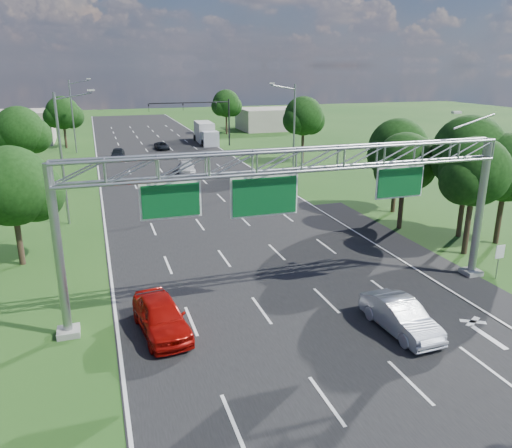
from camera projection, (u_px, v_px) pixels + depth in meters
name	position (u px, v px, depth m)	size (l,w,h in m)	color
ground	(212.00, 211.00, 42.52)	(220.00, 220.00, 0.00)	#1C4615
road	(212.00, 211.00, 42.52)	(18.00, 180.00, 0.02)	black
road_flare	(431.00, 265.00, 31.04)	(3.00, 30.00, 0.02)	black
sign_gantry	(300.00, 172.00, 24.22)	(23.50, 1.00, 9.56)	gray
regulatory_sign	(500.00, 255.00, 28.49)	(0.60, 0.08, 2.10)	gray
traffic_signal	(206.00, 112.00, 74.87)	(12.21, 0.24, 7.00)	black
streetlight_l_near	(64.00, 153.00, 37.49)	(2.97, 0.22, 10.16)	gray
streetlight_l_far	(74.00, 113.00, 69.20)	(2.97, 0.22, 10.16)	gray
streetlight_r_mid	(292.00, 127.00, 53.23)	(2.97, 0.22, 10.16)	gray
tree_cluster_right	(448.00, 162.00, 35.48)	(9.91, 14.60, 8.68)	#2D2116
tree_verge_la	(13.00, 190.00, 29.75)	(5.76, 4.80, 7.40)	#2D2116
tree_verge_lb	(21.00, 133.00, 49.80)	(5.76, 4.80, 8.06)	#2D2116
tree_verge_lc	(63.00, 114.00, 73.47)	(5.76, 4.80, 7.62)	#2D2116
tree_verge_rd	(304.00, 118.00, 61.90)	(5.76, 4.80, 8.28)	#2D2116
tree_verge_re	(227.00, 105.00, 88.62)	(5.76, 4.80, 7.84)	#2D2116
building_left	(6.00, 127.00, 78.75)	(14.00, 10.00, 5.00)	#A59D8A
building_right	(271.00, 119.00, 96.11)	(12.00, 9.00, 4.00)	#A59D8A
red_coupe	(161.00, 316.00, 22.92)	(1.98, 4.92, 1.68)	#A50C07
silver_sedan	(401.00, 316.00, 23.07)	(1.61, 4.62, 1.52)	silver
car_queue_a	(186.00, 167.00, 57.34)	(1.85, 4.54, 1.32)	silver
car_queue_b	(162.00, 146.00, 73.51)	(1.77, 3.84, 1.07)	black
car_queue_c	(118.00, 154.00, 65.97)	(1.68, 4.17, 1.42)	black
box_truck	(205.00, 133.00, 79.19)	(2.81, 8.64, 3.23)	beige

